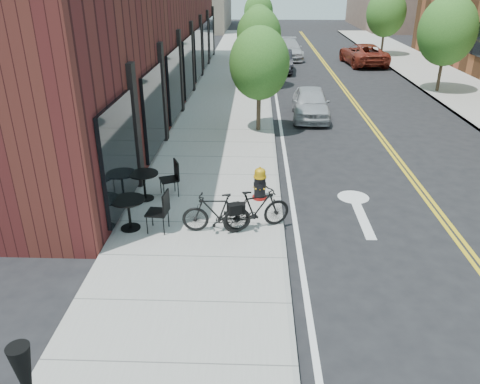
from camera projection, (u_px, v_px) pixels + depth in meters
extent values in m
plane|color=black|center=(287.00, 263.00, 9.87)|extent=(120.00, 120.00, 0.00)
cube|color=#9E9B93|center=(224.00, 123.00, 18.97)|extent=(4.00, 70.00, 0.12)
cube|color=#461616|center=(130.00, 24.00, 21.29)|extent=(5.00, 28.00, 7.00)
cylinder|color=#382B1E|center=(259.00, 109.00, 17.66)|extent=(0.16, 0.16, 1.61)
ellipsoid|color=#2B5C1D|center=(259.00, 64.00, 16.95)|extent=(2.20, 2.20, 2.64)
cylinder|color=#382B1E|center=(258.00, 69.00, 24.90)|extent=(0.16, 0.16, 1.68)
ellipsoid|color=#2B5C1D|center=(259.00, 35.00, 24.16)|extent=(2.30, 2.30, 2.76)
cylinder|color=#382B1E|center=(258.00, 49.00, 32.17)|extent=(0.16, 0.16, 1.57)
ellipsoid|color=#2B5C1D|center=(259.00, 24.00, 31.49)|extent=(2.10, 2.10, 2.52)
cylinder|color=#382B1E|center=(258.00, 35.00, 39.39)|extent=(0.16, 0.16, 1.71)
ellipsoid|color=#2B5C1D|center=(259.00, 12.00, 38.63)|extent=(2.40, 2.40, 2.88)
cylinder|color=#382B1E|center=(440.00, 73.00, 23.67)|extent=(0.16, 0.16, 1.82)
ellipsoid|color=#2B5C1D|center=(447.00, 31.00, 22.82)|extent=(2.80, 2.80, 3.36)
cylinder|color=#382B1E|center=(383.00, 42.00, 34.55)|extent=(0.16, 0.16, 1.82)
ellipsoid|color=#2B5C1D|center=(386.00, 13.00, 33.70)|extent=(2.80, 2.80, 3.36)
cylinder|color=maroon|center=(260.00, 197.00, 12.44)|extent=(0.40, 0.40, 0.06)
cylinder|color=black|center=(260.00, 187.00, 12.32)|extent=(0.31, 0.31, 0.58)
cylinder|color=gold|center=(260.00, 177.00, 12.19)|extent=(0.35, 0.35, 0.04)
cylinder|color=gold|center=(260.00, 174.00, 12.16)|extent=(0.30, 0.30, 0.14)
ellipsoid|color=gold|center=(260.00, 171.00, 12.13)|extent=(0.29, 0.29, 0.17)
cylinder|color=gold|center=(260.00, 168.00, 12.09)|extent=(0.05, 0.05, 0.06)
imported|color=black|center=(216.00, 213.00, 10.66)|extent=(1.60, 0.52, 0.95)
imported|color=black|center=(257.00, 209.00, 10.76)|extent=(1.71, 1.10, 1.00)
cylinder|color=black|center=(146.00, 198.00, 12.41)|extent=(0.58, 0.58, 0.03)
cylinder|color=black|center=(145.00, 186.00, 12.27)|extent=(0.08, 0.08, 0.71)
cylinder|color=black|center=(143.00, 174.00, 12.12)|extent=(1.01, 1.01, 0.03)
cylinder|color=black|center=(131.00, 228.00, 10.96)|extent=(0.50, 0.50, 0.03)
cylinder|color=black|center=(129.00, 214.00, 10.81)|extent=(0.07, 0.07, 0.72)
cylinder|color=black|center=(128.00, 200.00, 10.66)|extent=(0.86, 0.86, 0.03)
cone|color=black|center=(26.00, 380.00, 4.81)|extent=(0.24, 0.24, 0.88)
imported|color=#A9ACB2|center=(311.00, 103.00, 19.68)|extent=(1.66, 3.79, 1.27)
imported|color=black|center=(281.00, 61.00, 29.25)|extent=(1.38, 3.93, 1.30)
imported|color=#AFB0B4|center=(288.00, 49.00, 33.72)|extent=(2.07, 4.71, 1.35)
imported|color=maroon|center=(363.00, 54.00, 31.47)|extent=(2.77, 5.21, 1.40)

